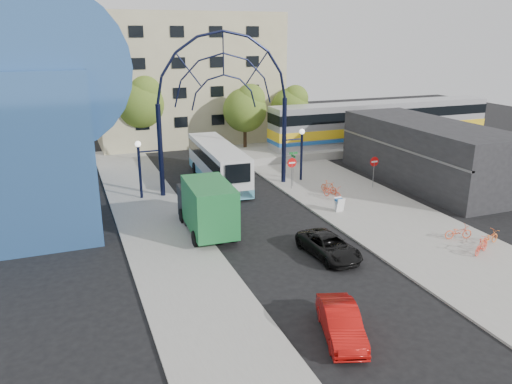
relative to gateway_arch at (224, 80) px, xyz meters
name	(u,v)px	position (x,y,z in m)	size (l,w,h in m)	color
ground	(305,261)	(0.00, -14.00, -8.56)	(120.00, 120.00, 0.00)	black
sidewalk_east	(385,217)	(8.00, -10.00, -8.50)	(8.00, 56.00, 0.12)	gray
plaza_west	(164,237)	(-6.50, -8.00, -8.50)	(5.00, 50.00, 0.12)	gray
gateway_arch	(224,80)	(0.00, 0.00, 0.00)	(13.64, 0.44, 12.10)	black
stop_sign	(292,166)	(4.80, -2.00, -6.56)	(0.80, 0.07, 2.50)	slate
do_not_enter_sign	(374,165)	(11.00, -4.00, -6.58)	(0.76, 0.07, 2.48)	slate
street_name_sign	(293,162)	(5.20, -1.40, -6.43)	(0.70, 0.70, 2.80)	slate
sandwich_board	(339,203)	(5.60, -8.02, -7.81)	(0.55, 0.61, 0.99)	white
transit_hall	(0,114)	(-15.30, 1.00, -1.86)	(16.50, 18.00, 14.50)	#325D99
commercial_block_east	(426,153)	(16.00, -4.00, -6.06)	(6.00, 16.00, 5.00)	black
apartment_block	(185,78)	(2.00, 20.97, -1.55)	(20.00, 12.10, 14.00)	tan
train_platform	(380,145)	(20.00, 8.00, -8.16)	(32.00, 5.00, 0.80)	gray
train_car	(382,122)	(20.00, 8.00, -5.66)	(25.10, 3.05, 4.20)	#B7B7BC
tree_north_a	(246,108)	(6.12, 11.93, -3.95)	(4.48, 4.48, 7.00)	#382314
tree_north_b	(141,101)	(-3.88, 15.93, -3.29)	(5.12, 5.12, 8.00)	#382314
tree_north_c	(291,105)	(12.12, 13.93, -4.28)	(4.16, 4.16, 6.50)	#382314
city_bus	(218,163)	(0.05, 2.19, -6.91)	(3.10, 11.60, 3.16)	silver
green_truck	(206,206)	(-3.81, -7.93, -6.86)	(2.83, 6.81, 3.39)	black
black_suv	(329,246)	(1.49, -13.92, -7.94)	(2.05, 4.45, 1.24)	black
red_sedan	(341,323)	(-1.85, -20.92, -7.90)	(1.39, 3.98, 1.31)	#A10C09
bike_near_a	(332,192)	(6.58, -5.32, -7.93)	(0.67, 1.91, 1.00)	#DF462C
bike_near_b	(329,187)	(6.98, -4.06, -7.96)	(0.45, 1.58, 0.95)	#EA5B2E
bike_far_a	(458,232)	(9.77, -14.77, -8.00)	(0.58, 1.66, 0.87)	#F45930
bike_far_b	(482,245)	(9.45, -16.90, -7.95)	(0.46, 1.62, 0.97)	#EF432F
bike_far_c	(490,238)	(10.86, -16.09, -8.01)	(0.56, 1.62, 0.85)	orange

